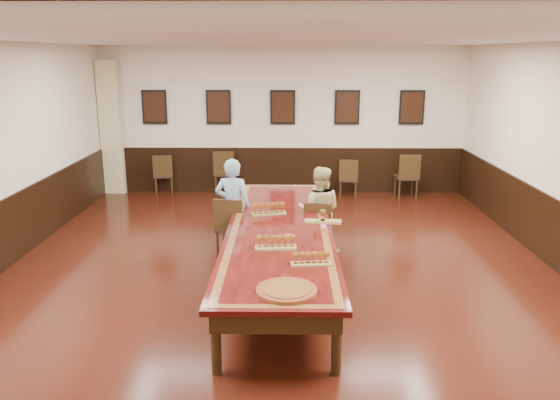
{
  "coord_description": "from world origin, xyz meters",
  "views": [
    {
      "loc": [
        0.1,
        -7.03,
        3.02
      ],
      "look_at": [
        0.0,
        0.5,
        1.0
      ],
      "focal_mm": 35.0,
      "sensor_mm": 36.0,
      "label": 1
    }
  ],
  "objects_px": {
    "chair_man": "(232,226)",
    "person_man": "(233,207)",
    "chair_woman": "(318,228)",
    "spare_chair_c": "(348,178)",
    "carved_platter": "(287,290)",
    "spare_chair_d": "(407,175)",
    "conference_table": "(280,237)",
    "person_woman": "(319,211)",
    "spare_chair_a": "(164,174)",
    "spare_chair_b": "(225,172)"
  },
  "relations": [
    {
      "from": "chair_woman",
      "to": "spare_chair_c",
      "type": "xyz_separation_m",
      "value": [
        0.85,
        3.59,
        -0.02
      ]
    },
    {
      "from": "spare_chair_d",
      "to": "person_woman",
      "type": "xyz_separation_m",
      "value": [
        -2.08,
        -3.47,
        0.2
      ]
    },
    {
      "from": "spare_chair_a",
      "to": "spare_chair_c",
      "type": "height_order",
      "value": "spare_chair_a"
    },
    {
      "from": "spare_chair_a",
      "to": "spare_chair_d",
      "type": "bearing_deg",
      "value": 167.43
    },
    {
      "from": "spare_chair_b",
      "to": "conference_table",
      "type": "relative_size",
      "value": 0.19
    },
    {
      "from": "chair_man",
      "to": "spare_chair_c",
      "type": "xyz_separation_m",
      "value": [
        2.18,
        3.6,
        -0.05
      ]
    },
    {
      "from": "spare_chair_a",
      "to": "person_man",
      "type": "xyz_separation_m",
      "value": [
        1.91,
        -3.76,
        0.31
      ]
    },
    {
      "from": "spare_chair_a",
      "to": "carved_platter",
      "type": "bearing_deg",
      "value": 102.3
    },
    {
      "from": "chair_man",
      "to": "spare_chair_c",
      "type": "height_order",
      "value": "chair_man"
    },
    {
      "from": "person_woman",
      "to": "carved_platter",
      "type": "relative_size",
      "value": 2.19
    },
    {
      "from": "spare_chair_a",
      "to": "person_man",
      "type": "height_order",
      "value": "person_man"
    },
    {
      "from": "spare_chair_a",
      "to": "conference_table",
      "type": "xyz_separation_m",
      "value": [
        2.64,
        -4.78,
        0.17
      ]
    },
    {
      "from": "chair_woman",
      "to": "carved_platter",
      "type": "bearing_deg",
      "value": 89.18
    },
    {
      "from": "spare_chair_c",
      "to": "person_man",
      "type": "relative_size",
      "value": 0.57
    },
    {
      "from": "chair_man",
      "to": "spare_chair_b",
      "type": "relative_size",
      "value": 0.97
    },
    {
      "from": "chair_man",
      "to": "spare_chair_d",
      "type": "xyz_separation_m",
      "value": [
        3.42,
        3.57,
        0.02
      ]
    },
    {
      "from": "spare_chair_b",
      "to": "chair_man",
      "type": "bearing_deg",
      "value": 98.28
    },
    {
      "from": "chair_man",
      "to": "person_man",
      "type": "relative_size",
      "value": 0.63
    },
    {
      "from": "person_man",
      "to": "carved_platter",
      "type": "distance_m",
      "value": 3.21
    },
    {
      "from": "spare_chair_d",
      "to": "conference_table",
      "type": "bearing_deg",
      "value": 56.51
    },
    {
      "from": "person_woman",
      "to": "spare_chair_a",
      "type": "bearing_deg",
      "value": -40.91
    },
    {
      "from": "chair_man",
      "to": "spare_chair_c",
      "type": "distance_m",
      "value": 4.21
    },
    {
      "from": "chair_woman",
      "to": "conference_table",
      "type": "distance_m",
      "value": 1.11
    },
    {
      "from": "person_woman",
      "to": "spare_chair_d",
      "type": "bearing_deg",
      "value": -112.65
    },
    {
      "from": "spare_chair_c",
      "to": "carved_platter",
      "type": "distance_m",
      "value": 6.75
    },
    {
      "from": "spare_chair_a",
      "to": "spare_chair_c",
      "type": "xyz_separation_m",
      "value": [
        4.07,
        -0.26,
        -0.02
      ]
    },
    {
      "from": "spare_chair_b",
      "to": "person_man",
      "type": "distance_m",
      "value": 3.83
    },
    {
      "from": "spare_chair_c",
      "to": "chair_man",
      "type": "bearing_deg",
      "value": 65.19
    },
    {
      "from": "chair_man",
      "to": "carved_platter",
      "type": "distance_m",
      "value": 3.14
    },
    {
      "from": "spare_chair_d",
      "to": "person_man",
      "type": "relative_size",
      "value": 0.65
    },
    {
      "from": "spare_chair_b",
      "to": "person_woman",
      "type": "bearing_deg",
      "value": 116.86
    },
    {
      "from": "chair_woman",
      "to": "spare_chair_d",
      "type": "bearing_deg",
      "value": -112.15
    },
    {
      "from": "conference_table",
      "to": "spare_chair_b",
      "type": "bearing_deg",
      "value": 104.89
    },
    {
      "from": "spare_chair_d",
      "to": "carved_platter",
      "type": "xyz_separation_m",
      "value": [
        -2.58,
        -6.58,
        0.29
      ]
    },
    {
      "from": "chair_woman",
      "to": "spare_chair_d",
      "type": "distance_m",
      "value": 4.13
    },
    {
      "from": "spare_chair_c",
      "to": "spare_chair_d",
      "type": "height_order",
      "value": "spare_chair_d"
    },
    {
      "from": "chair_woman",
      "to": "spare_chair_c",
      "type": "relative_size",
      "value": 1.04
    },
    {
      "from": "spare_chair_a",
      "to": "spare_chair_c",
      "type": "distance_m",
      "value": 4.08
    },
    {
      "from": "chair_woman",
      "to": "person_man",
      "type": "height_order",
      "value": "person_man"
    },
    {
      "from": "chair_man",
      "to": "chair_woman",
      "type": "bearing_deg",
      "value": -170.49
    },
    {
      "from": "spare_chair_b",
      "to": "carved_platter",
      "type": "distance_m",
      "value": 7.03
    },
    {
      "from": "chair_man",
      "to": "spare_chair_c",
      "type": "bearing_deg",
      "value": -111.9
    },
    {
      "from": "spare_chair_d",
      "to": "person_woman",
      "type": "relative_size",
      "value": 0.7
    },
    {
      "from": "spare_chair_c",
      "to": "carved_platter",
      "type": "xyz_separation_m",
      "value": [
        -1.33,
        -6.61,
        0.35
      ]
    },
    {
      "from": "chair_man",
      "to": "conference_table",
      "type": "distance_m",
      "value": 1.2
    },
    {
      "from": "person_man",
      "to": "conference_table",
      "type": "distance_m",
      "value": 1.26
    },
    {
      "from": "spare_chair_a",
      "to": "person_man",
      "type": "bearing_deg",
      "value": 107.51
    },
    {
      "from": "spare_chair_b",
      "to": "conference_table",
      "type": "bearing_deg",
      "value": 105.39
    },
    {
      "from": "carved_platter",
      "to": "spare_chair_a",
      "type": "bearing_deg",
      "value": 111.79
    },
    {
      "from": "spare_chair_b",
      "to": "chair_woman",
      "type": "bearing_deg",
      "value": 116.15
    }
  ]
}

